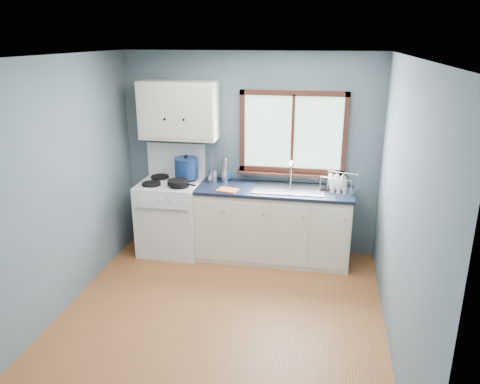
% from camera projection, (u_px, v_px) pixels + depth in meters
% --- Properties ---
extents(floor, '(3.20, 3.60, 0.02)m').
position_uv_depth(floor, '(218.00, 323.00, 4.58)').
color(floor, '#9F5D2F').
rests_on(floor, ground).
extents(ceiling, '(3.20, 3.60, 0.02)m').
position_uv_depth(ceiling, '(213.00, 56.00, 3.78)').
color(ceiling, white).
rests_on(ceiling, wall_back).
extents(wall_back, '(3.20, 0.02, 2.50)m').
position_uv_depth(wall_back, '(249.00, 154.00, 5.87)').
color(wall_back, slate).
rests_on(wall_back, ground).
extents(wall_front, '(3.20, 0.02, 2.50)m').
position_uv_depth(wall_front, '(137.00, 314.00, 2.50)').
color(wall_front, slate).
rests_on(wall_front, ground).
extents(wall_left, '(0.02, 3.60, 2.50)m').
position_uv_depth(wall_left, '(52.00, 191.00, 4.47)').
color(wall_left, slate).
rests_on(wall_left, ground).
extents(wall_right, '(0.02, 3.60, 2.50)m').
position_uv_depth(wall_right, '(403.00, 214.00, 3.90)').
color(wall_right, slate).
rests_on(wall_right, ground).
extents(gas_range, '(0.76, 0.69, 1.36)m').
position_uv_depth(gas_range, '(171.00, 215.00, 5.96)').
color(gas_range, white).
rests_on(gas_range, floor).
extents(base_cabinets, '(1.85, 0.60, 0.88)m').
position_uv_depth(base_cabinets, '(273.00, 228.00, 5.78)').
color(base_cabinets, beige).
rests_on(base_cabinets, floor).
extents(countertop, '(1.89, 0.64, 0.04)m').
position_uv_depth(countertop, '(274.00, 190.00, 5.62)').
color(countertop, black).
rests_on(countertop, base_cabinets).
extents(sink, '(0.84, 0.46, 0.44)m').
position_uv_depth(sink, '(289.00, 194.00, 5.60)').
color(sink, silver).
rests_on(sink, countertop).
extents(window, '(1.36, 0.10, 1.03)m').
position_uv_depth(window, '(293.00, 139.00, 5.67)').
color(window, '#9EC6A8').
rests_on(window, wall_back).
extents(upper_cabinets, '(0.95, 0.35, 0.70)m').
position_uv_depth(upper_cabinets, '(178.00, 111.00, 5.67)').
color(upper_cabinets, beige).
rests_on(upper_cabinets, wall_back).
extents(skillet, '(0.41, 0.33, 0.05)m').
position_uv_depth(skillet, '(178.00, 182.00, 5.63)').
color(skillet, black).
rests_on(skillet, gas_range).
extents(stockpot, '(0.36, 0.36, 0.29)m').
position_uv_depth(stockpot, '(186.00, 168.00, 5.86)').
color(stockpot, navy).
rests_on(stockpot, gas_range).
extents(utensil_crock, '(0.16, 0.16, 0.39)m').
position_uv_depth(utensil_crock, '(213.00, 175.00, 5.86)').
color(utensil_crock, silver).
rests_on(utensil_crock, countertop).
extents(thermos, '(0.09, 0.09, 0.32)m').
position_uv_depth(thermos, '(224.00, 170.00, 5.82)').
color(thermos, silver).
rests_on(thermos, countertop).
extents(soap_bottle, '(0.14, 0.14, 0.27)m').
position_uv_depth(soap_bottle, '(227.00, 170.00, 5.87)').
color(soap_bottle, blue).
rests_on(soap_bottle, countertop).
extents(dish_towel, '(0.26, 0.22, 0.02)m').
position_uv_depth(dish_towel, '(228.00, 190.00, 5.53)').
color(dish_towel, orange).
rests_on(dish_towel, countertop).
extents(dish_rack, '(0.46, 0.40, 0.20)m').
position_uv_depth(dish_rack, '(338.00, 186.00, 5.52)').
color(dish_rack, silver).
rests_on(dish_rack, countertop).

